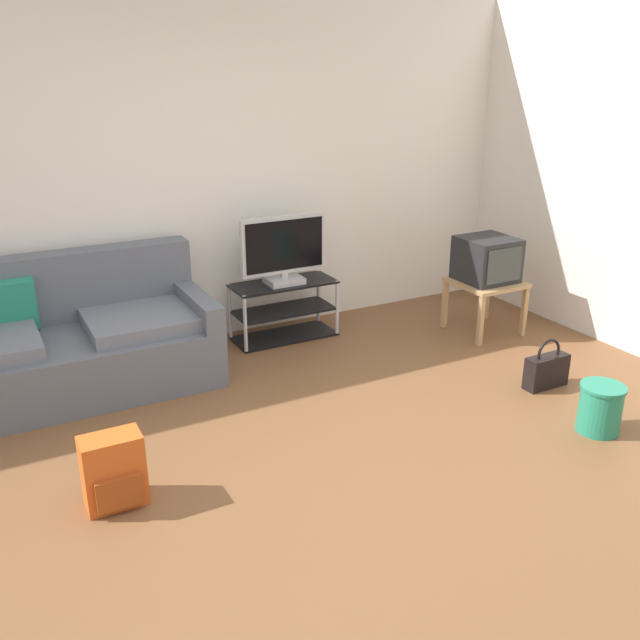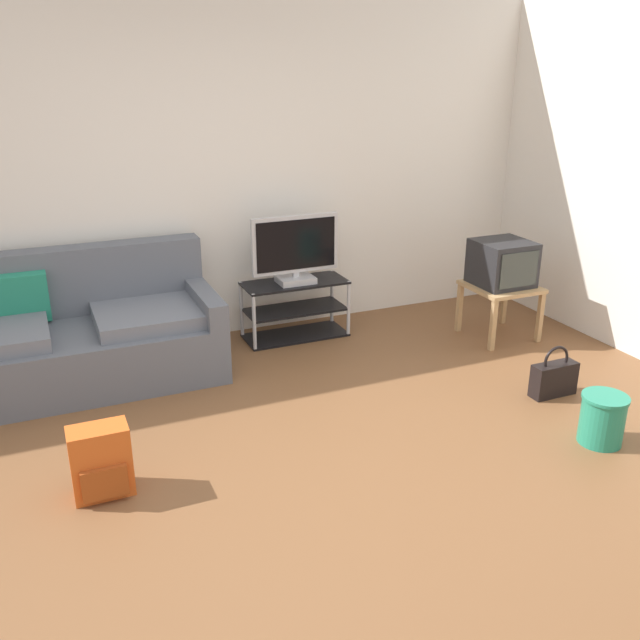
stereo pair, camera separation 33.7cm
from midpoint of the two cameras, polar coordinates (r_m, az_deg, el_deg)
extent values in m
cube|color=brown|center=(3.81, 1.76, -13.99)|extent=(9.00, 9.80, 0.02)
cube|color=silver|center=(5.51, -9.14, 11.96)|extent=(9.00, 0.10, 2.70)
cube|color=#565B66|center=(5.11, -17.82, -2.92)|extent=(2.01, 0.92, 0.40)
cube|color=#565B66|center=(5.30, -18.80, 3.01)|extent=(2.01, 0.20, 0.50)
cube|color=#565B66|center=(5.15, -7.85, 1.64)|extent=(0.14, 0.92, 0.19)
cube|color=slate|center=(5.03, -11.83, 0.37)|extent=(0.80, 0.65, 0.10)
cube|color=#238466|center=(5.19, -21.84, 1.68)|extent=(0.36, 0.16, 0.37)
cube|color=black|center=(5.60, -0.39, 3.07)|extent=(0.85, 0.37, 0.02)
cube|color=black|center=(5.68, -0.38, 0.87)|extent=(0.82, 0.35, 0.02)
cube|color=black|center=(5.76, -0.38, -1.28)|extent=(0.85, 0.37, 0.02)
cylinder|color=#B7B7BC|center=(5.39, -3.70, -0.27)|extent=(0.03, 0.03, 0.48)
cylinder|color=#B7B7BC|center=(5.70, 4.08, 0.90)|extent=(0.03, 0.03, 0.48)
cylinder|color=#B7B7BC|center=(5.69, -4.85, 0.84)|extent=(0.03, 0.03, 0.48)
cylinder|color=#B7B7BC|center=(5.98, 2.61, 1.89)|extent=(0.03, 0.03, 0.48)
cube|color=#B2B2B7|center=(5.57, -0.31, 3.35)|extent=(0.29, 0.22, 0.05)
cube|color=#B2B2B7|center=(5.56, -0.31, 3.79)|extent=(0.05, 0.04, 0.04)
cube|color=#B2B2B7|center=(5.49, -0.31, 6.30)|extent=(0.72, 0.04, 0.46)
cube|color=black|center=(5.47, -0.22, 6.24)|extent=(0.66, 0.01, 0.40)
cube|color=tan|center=(5.85, 16.42, 2.65)|extent=(0.52, 0.52, 0.03)
cube|color=tan|center=(5.62, 15.83, -0.47)|extent=(0.04, 0.04, 0.42)
cube|color=tan|center=(5.91, 19.35, 0.18)|extent=(0.04, 0.04, 0.42)
cube|color=tan|center=(5.96, 13.09, 0.99)|extent=(0.04, 0.04, 0.42)
cube|color=tan|center=(6.23, 16.54, 1.55)|extent=(0.04, 0.04, 0.42)
cube|color=#232326|center=(5.81, 16.49, 4.54)|extent=(0.43, 0.42, 0.36)
cube|color=#333833|center=(5.66, 17.84, 3.97)|extent=(0.35, 0.01, 0.28)
cube|color=#CC561E|center=(3.80, -15.27, -11.27)|extent=(0.31, 0.18, 0.39)
cube|color=#994116|center=(3.75, -14.92, -12.99)|extent=(0.23, 0.04, 0.17)
cylinder|color=#994116|center=(3.88, -16.83, -10.41)|extent=(0.04, 0.04, 0.31)
cylinder|color=#994116|center=(3.89, -14.30, -10.01)|extent=(0.04, 0.04, 0.31)
cube|color=black|center=(5.04, 20.65, -4.67)|extent=(0.33, 0.11, 0.23)
torus|color=black|center=(4.98, 20.86, -3.14)|extent=(0.20, 0.02, 0.20)
cylinder|color=#238466|center=(4.54, 24.38, -7.55)|extent=(0.26, 0.26, 0.31)
cylinder|color=#238466|center=(4.48, 24.65, -5.91)|extent=(0.27, 0.27, 0.02)
camera|label=1|loc=(0.17, -87.84, 0.81)|focal=38.59mm
camera|label=2|loc=(0.17, 92.16, -0.81)|focal=38.59mm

